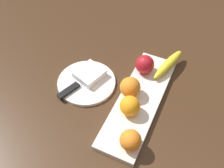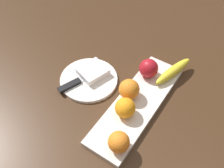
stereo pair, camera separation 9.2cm
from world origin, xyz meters
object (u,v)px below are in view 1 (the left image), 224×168
(banana, at_px, (168,64))
(orange_center, at_px, (130,87))
(apple, at_px, (145,64))
(dinner_plate, at_px, (87,82))
(orange_near_banana, at_px, (130,140))
(folded_napkin, at_px, (90,74))
(orange_near_apple, at_px, (130,106))
(knife, at_px, (72,88))
(fruit_tray, at_px, (139,101))

(banana, height_order, orange_center, orange_center)
(orange_center, bearing_deg, apple, -3.52)
(dinner_plate, bearing_deg, orange_center, -87.20)
(orange_near_banana, relative_size, folded_napkin, 0.67)
(apple, distance_m, orange_near_apple, 0.20)
(apple, distance_m, knife, 0.29)
(fruit_tray, xyz_separation_m, orange_near_apple, (-0.06, 0.01, 0.04))
(banana, bearing_deg, apple, -39.23)
(banana, distance_m, orange_center, 0.20)
(folded_napkin, height_order, knife, folded_napkin)
(fruit_tray, distance_m, dinner_plate, 0.21)
(orange_near_apple, distance_m, dinner_plate, 0.22)
(banana, bearing_deg, dinner_plate, -38.35)
(banana, bearing_deg, knife, -34.13)
(orange_center, relative_size, dinner_plate, 0.33)
(orange_near_apple, height_order, dinner_plate, orange_near_apple)
(fruit_tray, height_order, apple, apple)
(orange_near_banana, bearing_deg, knife, 66.28)
(banana, relative_size, dinner_plate, 0.86)
(folded_napkin, bearing_deg, knife, 160.68)
(orange_near_banana, bearing_deg, orange_center, 22.44)
(fruit_tray, relative_size, orange_near_apple, 6.73)
(orange_near_banana, xyz_separation_m, knife, (0.12, 0.28, -0.04))
(orange_near_apple, relative_size, orange_near_banana, 1.03)
(orange_near_apple, bearing_deg, orange_center, 21.60)
(apple, xyz_separation_m, dinner_plate, (-0.14, 0.18, -0.05))
(orange_center, distance_m, dinner_plate, 0.18)
(apple, bearing_deg, orange_near_apple, -173.99)
(folded_napkin, relative_size, knife, 0.57)
(apple, xyz_separation_m, banana, (0.06, -0.08, -0.02))
(banana, bearing_deg, orange_center, -9.96)
(dinner_plate, height_order, knife, knife)
(orange_near_apple, distance_m, folded_napkin, 0.22)
(fruit_tray, relative_size, orange_near_banana, 6.93)
(apple, distance_m, folded_napkin, 0.21)
(fruit_tray, height_order, orange_near_banana, orange_near_banana)
(knife, bearing_deg, folded_napkin, 1.70)
(fruit_tray, bearing_deg, folded_napkin, 82.66)
(banana, distance_m, folded_napkin, 0.31)
(orange_center, bearing_deg, fruit_tray, -101.72)
(orange_center, xyz_separation_m, dinner_plate, (-0.01, 0.17, -0.05))
(orange_near_banana, bearing_deg, fruit_tray, 11.62)
(fruit_tray, relative_size, knife, 2.64)
(orange_center, xyz_separation_m, folded_napkin, (0.02, 0.17, -0.03))
(apple, xyz_separation_m, knife, (-0.19, 0.21, -0.04))
(orange_near_apple, bearing_deg, dinner_plate, 72.33)
(orange_near_apple, height_order, orange_near_banana, orange_near_apple)
(banana, distance_m, orange_near_banana, 0.37)
(banana, relative_size, knife, 1.08)
(apple, xyz_separation_m, folded_napkin, (-0.11, 0.18, -0.03))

